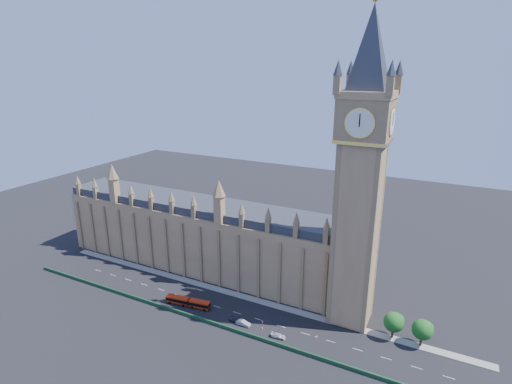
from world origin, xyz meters
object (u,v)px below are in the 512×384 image
at_px(car_silver, 243,323).
at_px(car_white, 278,336).
at_px(car_grey, 236,319).
at_px(red_bus, 188,302).

height_order(car_silver, car_white, car_silver).
bearing_deg(car_grey, car_silver, -103.97).
bearing_deg(car_white, car_grey, 78.55).
xyz_separation_m(red_bus, car_silver, (21.99, -0.98, -0.66)).
height_order(car_grey, car_white, car_grey).
distance_m(car_grey, car_white, 15.48).
xyz_separation_m(red_bus, car_grey, (18.99, -0.25, -0.64)).
height_order(red_bus, car_silver, red_bus).
bearing_deg(car_white, red_bus, 80.89).
height_order(car_grey, car_silver, car_grey).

